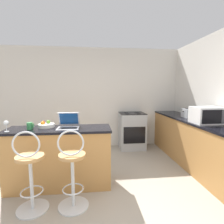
{
  "coord_description": "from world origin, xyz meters",
  "views": [
    {
      "loc": [
        0.06,
        -1.93,
        1.53
      ],
      "look_at": [
        0.48,
        1.88,
        1.04
      ],
      "focal_mm": 28.0,
      "sensor_mm": 36.0,
      "label": 1
    }
  ],
  "objects_px": {
    "toaster": "(189,113)",
    "fruit_bowl": "(46,125)",
    "stove_range": "(132,131)",
    "bar_stool_far": "(72,171)",
    "bar_stool_near": "(30,173)",
    "laptop": "(68,124)",
    "microwave": "(207,115)",
    "wine_glass_tall": "(6,123)",
    "mug_green": "(30,126)"
  },
  "relations": [
    {
      "from": "bar_stool_far",
      "to": "stove_range",
      "type": "bearing_deg",
      "value": 59.89
    },
    {
      "from": "bar_stool_far",
      "to": "mug_green",
      "type": "relative_size",
      "value": 10.25
    },
    {
      "from": "bar_stool_far",
      "to": "laptop",
      "type": "relative_size",
      "value": 3.23
    },
    {
      "from": "toaster",
      "to": "fruit_bowl",
      "type": "height_order",
      "value": "toaster"
    },
    {
      "from": "bar_stool_near",
      "to": "toaster",
      "type": "xyz_separation_m",
      "value": [
        2.82,
        1.34,
        0.53
      ]
    },
    {
      "from": "laptop",
      "to": "stove_range",
      "type": "xyz_separation_m",
      "value": [
        1.39,
        1.6,
        -0.53
      ]
    },
    {
      "from": "microwave",
      "to": "laptop",
      "type": "bearing_deg",
      "value": -177.52
    },
    {
      "from": "bar_stool_near",
      "to": "toaster",
      "type": "distance_m",
      "value": 3.17
    },
    {
      "from": "bar_stool_near",
      "to": "wine_glass_tall",
      "type": "distance_m",
      "value": 0.82
    },
    {
      "from": "stove_range",
      "to": "toaster",
      "type": "bearing_deg",
      "value": -39.45
    },
    {
      "from": "bar_stool_near",
      "to": "microwave",
      "type": "bearing_deg",
      "value": 13.97
    },
    {
      "from": "laptop",
      "to": "wine_glass_tall",
      "type": "relative_size",
      "value": 2.02
    },
    {
      "from": "fruit_bowl",
      "to": "wine_glass_tall",
      "type": "height_order",
      "value": "wine_glass_tall"
    },
    {
      "from": "microwave",
      "to": "mug_green",
      "type": "xyz_separation_m",
      "value": [
        -2.95,
        -0.14,
        -0.09
      ]
    },
    {
      "from": "bar_stool_far",
      "to": "microwave",
      "type": "bearing_deg",
      "value": 16.96
    },
    {
      "from": "bar_stool_far",
      "to": "microwave",
      "type": "distance_m",
      "value": 2.45
    },
    {
      "from": "toaster",
      "to": "wine_glass_tall",
      "type": "relative_size",
      "value": 1.54
    },
    {
      "from": "bar_stool_far",
      "to": "stove_range",
      "type": "distance_m",
      "value": 2.54
    },
    {
      "from": "laptop",
      "to": "bar_stool_near",
      "type": "bearing_deg",
      "value": -124.18
    },
    {
      "from": "microwave",
      "to": "toaster",
      "type": "relative_size",
      "value": 1.99
    },
    {
      "from": "laptop",
      "to": "toaster",
      "type": "relative_size",
      "value": 1.31
    },
    {
      "from": "bar_stool_far",
      "to": "bar_stool_near",
      "type": "bearing_deg",
      "value": 180.0
    },
    {
      "from": "toaster",
      "to": "stove_range",
      "type": "bearing_deg",
      "value": 140.55
    },
    {
      "from": "laptop",
      "to": "mug_green",
      "type": "relative_size",
      "value": 3.18
    },
    {
      "from": "bar_stool_near",
      "to": "laptop",
      "type": "distance_m",
      "value": 0.87
    },
    {
      "from": "microwave",
      "to": "fruit_bowl",
      "type": "bearing_deg",
      "value": -179.4
    },
    {
      "from": "bar_stool_near",
      "to": "microwave",
      "type": "distance_m",
      "value": 2.93
    },
    {
      "from": "bar_stool_near",
      "to": "stove_range",
      "type": "height_order",
      "value": "bar_stool_near"
    },
    {
      "from": "laptop",
      "to": "microwave",
      "type": "xyz_separation_m",
      "value": [
        2.39,
        0.1,
        0.09
      ]
    },
    {
      "from": "fruit_bowl",
      "to": "wine_glass_tall",
      "type": "distance_m",
      "value": 0.55
    },
    {
      "from": "bar_stool_near",
      "to": "stove_range",
      "type": "bearing_deg",
      "value": 50.86
    },
    {
      "from": "bar_stool_near",
      "to": "fruit_bowl",
      "type": "height_order",
      "value": "bar_stool_near"
    },
    {
      "from": "laptop",
      "to": "microwave",
      "type": "distance_m",
      "value": 2.39
    },
    {
      "from": "bar_stool_near",
      "to": "fruit_bowl",
      "type": "xyz_separation_m",
      "value": [
        0.04,
        0.67,
        0.47
      ]
    },
    {
      "from": "stove_range",
      "to": "mug_green",
      "type": "relative_size",
      "value": 9.19
    },
    {
      "from": "laptop",
      "to": "stove_range",
      "type": "bearing_deg",
      "value": 49.19
    },
    {
      "from": "toaster",
      "to": "stove_range",
      "type": "height_order",
      "value": "toaster"
    },
    {
      "from": "bar_stool_far",
      "to": "wine_glass_tall",
      "type": "relative_size",
      "value": 6.51
    },
    {
      "from": "bar_stool_near",
      "to": "bar_stool_far",
      "type": "bearing_deg",
      "value": 0.0
    },
    {
      "from": "bar_stool_near",
      "to": "mug_green",
      "type": "bearing_deg",
      "value": 106.43
    },
    {
      "from": "fruit_bowl",
      "to": "bar_stool_far",
      "type": "bearing_deg",
      "value": -54.83
    },
    {
      "from": "stove_range",
      "to": "fruit_bowl",
      "type": "relative_size",
      "value": 3.71
    },
    {
      "from": "laptop",
      "to": "wine_glass_tall",
      "type": "bearing_deg",
      "value": -168.71
    },
    {
      "from": "bar_stool_near",
      "to": "bar_stool_far",
      "type": "distance_m",
      "value": 0.51
    },
    {
      "from": "laptop",
      "to": "bar_stool_far",
      "type": "bearing_deg",
      "value": -79.24
    },
    {
      "from": "wine_glass_tall",
      "to": "bar_stool_near",
      "type": "bearing_deg",
      "value": -44.08
    },
    {
      "from": "wine_glass_tall",
      "to": "toaster",
      "type": "bearing_deg",
      "value": 15.75
    },
    {
      "from": "mug_green",
      "to": "toaster",
      "type": "bearing_deg",
      "value": 14.83
    },
    {
      "from": "laptop",
      "to": "toaster",
      "type": "distance_m",
      "value": 2.54
    },
    {
      "from": "mug_green",
      "to": "wine_glass_tall",
      "type": "bearing_deg",
      "value": -154.75
    }
  ]
}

